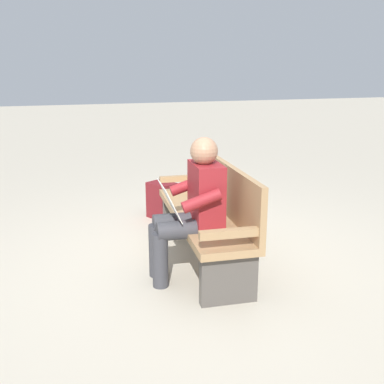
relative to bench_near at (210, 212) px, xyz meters
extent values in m
plane|color=#B7AD99|center=(0.01, 0.07, -0.46)|extent=(40.00, 40.00, 0.00)
cube|color=#9E7A51|center=(0.01, 0.07, -0.04)|extent=(1.84, 0.68, 0.06)
cube|color=#9E7A51|center=(-0.02, -0.14, 0.22)|extent=(1.79, 0.25, 0.45)
cube|color=#9E7A51|center=(-0.84, 0.16, 0.11)|extent=(0.11, 0.48, 0.06)
cube|color=#9E7A51|center=(0.85, -0.02, 0.11)|extent=(0.11, 0.48, 0.06)
cube|color=#4C4742|center=(-0.79, 0.16, -0.26)|extent=(0.13, 0.44, 0.39)
cube|color=#4C4742|center=(0.80, -0.02, -0.26)|extent=(0.13, 0.44, 0.39)
cube|color=maroon|center=(-0.31, 0.16, 0.25)|extent=(0.42, 0.26, 0.52)
sphere|color=#A87A5B|center=(-0.31, 0.18, 0.61)|extent=(0.22, 0.22, 0.22)
cylinder|color=#38383D|center=(-0.38, 0.38, 0.01)|extent=(0.20, 0.43, 0.15)
cylinder|color=#38383D|center=(-0.19, 0.35, 0.01)|extent=(0.20, 0.43, 0.15)
cylinder|color=#38383D|center=(-0.36, 0.56, -0.23)|extent=(0.13, 0.13, 0.45)
cylinder|color=#38383D|center=(-0.16, 0.54, -0.23)|extent=(0.13, 0.13, 0.45)
cylinder|color=maroon|center=(-0.54, 0.28, 0.28)|extent=(0.12, 0.32, 0.18)
cylinder|color=maroon|center=(-0.06, 0.23, 0.28)|extent=(0.12, 0.32, 0.18)
cube|color=silver|center=(-0.27, 0.45, 0.23)|extent=(0.41, 0.18, 0.27)
cube|color=maroon|center=(1.31, 0.08, -0.25)|extent=(0.38, 0.35, 0.42)
cube|color=maroon|center=(1.37, -0.04, -0.31)|extent=(0.21, 0.14, 0.19)
camera|label=1|loc=(-3.53, 1.42, 1.22)|focal=41.74mm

